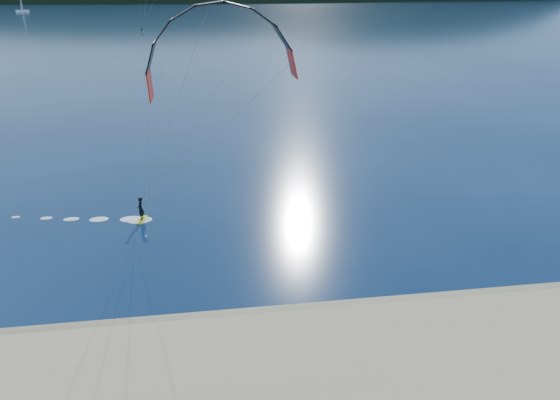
% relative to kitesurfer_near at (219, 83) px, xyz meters
% --- Properties ---
extents(ground, '(1800.00, 1800.00, 0.00)m').
position_rel_kitesurfer_near_xyz_m(ground, '(-1.05, -13.38, -11.76)').
color(ground, '#071B37').
rests_on(ground, ground).
extents(wet_sand, '(220.00, 2.50, 0.10)m').
position_rel_kitesurfer_near_xyz_m(wet_sand, '(-1.05, -8.88, -11.71)').
color(wet_sand, olive).
rests_on(wet_sand, ground).
extents(headland, '(1200.00, 310.00, 140.00)m').
position_rel_kitesurfer_near_xyz_m(headland, '(-0.42, 731.91, -11.76)').
color(headland, black).
rests_on(headland, ground).
extents(kitesurfer_near, '(22.27, 9.06, 15.10)m').
position_rel_kitesurfer_near_xyz_m(kitesurfer_near, '(0.00, 0.00, 0.00)').
color(kitesurfer_near, '#C9D519').
rests_on(kitesurfer_near, ground).
extents(sailboat, '(9.45, 5.88, 13.16)m').
position_rel_kitesurfer_near_xyz_m(sailboat, '(-130.72, 386.33, -10.79)').
color(sailboat, white).
rests_on(sailboat, ground).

